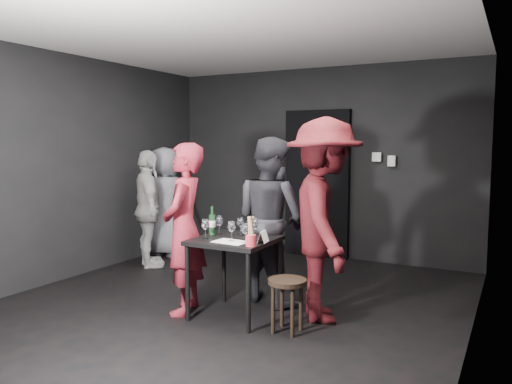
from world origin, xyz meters
The scene contains 26 objects.
floor centered at (0.00, 0.00, 0.00)m, with size 4.50×5.00×0.02m, color black.
ceiling centered at (0.00, 0.00, 2.70)m, with size 4.50×5.00×0.02m, color silver.
wall_back centered at (0.00, 2.50, 1.35)m, with size 4.50×0.04×2.70m, color black.
wall_left centered at (-2.25, 0.00, 1.35)m, with size 0.04×5.00×2.70m, color black.
wall_right centered at (2.25, 0.00, 1.35)m, with size 0.04×5.00×2.70m, color black.
doorway centered at (0.00, 2.44, 1.05)m, with size 0.95×0.10×2.10m, color black.
wallbox_upper centered at (0.85, 2.45, 1.45)m, with size 0.12×0.06×0.12m, color #B7B7B2.
wallbox_lower centered at (1.05, 2.45, 1.40)m, with size 0.10×0.06×0.14m, color #B7B7B2.
hand_truck centered at (-0.70, 2.31, 0.21)m, with size 0.37×0.32×1.10m.
tasting_table centered at (0.22, -0.28, 0.65)m, with size 0.72×0.72×0.75m.
stool centered at (0.82, -0.42, 0.37)m, with size 0.34×0.34×0.47m.
server_red centered at (-0.27, -0.41, 0.90)m, with size 0.66×0.43×1.80m, color maroon.
woman_black centered at (0.30, 0.32, 0.97)m, with size 0.94×0.52×1.94m, color #26262B.
man_maroon centered at (0.98, 0.05, 1.17)m, with size 1.52×0.70×2.35m, color #440D12.
bystander_cream centered at (-1.74, 0.82, 0.80)m, with size 0.93×0.45×1.59m, color beige.
bystander_grey centered at (-1.96, 1.47, 0.83)m, with size 0.81×0.44×1.66m, color gray.
tasting_mat centered at (0.28, -0.44, 0.75)m, with size 0.31×0.21×0.00m, color white.
wine_glass_a centered at (-0.01, -0.43, 0.85)m, with size 0.08×0.08×0.21m, color white, non-canonical shape.
wine_glass_b centered at (-0.01, -0.19, 0.85)m, with size 0.08×0.08×0.20m, color white, non-canonical shape.
wine_glass_c centered at (0.19, -0.12, 0.84)m, with size 0.07×0.07×0.19m, color white, non-canonical shape.
wine_glass_d centered at (0.27, -0.41, 0.85)m, with size 0.08×0.08×0.20m, color white, non-canonical shape.
wine_glass_e centered at (0.41, -0.42, 0.84)m, with size 0.07×0.07×0.19m, color white, non-canonical shape.
wine_glass_f centered at (0.40, -0.22, 0.86)m, with size 0.08×0.08×0.21m, color white, non-canonical shape.
wine_bottle centered at (-0.07, -0.21, 0.86)m, with size 0.07×0.07×0.28m.
breadstick_cup centered at (0.52, -0.52, 0.88)m, with size 0.09×0.09×0.28m.
reserved_card centered at (0.53, -0.33, 0.80)m, with size 0.09×0.14×0.11m, color white, non-canonical shape.
Camera 1 is at (2.55, -4.26, 1.65)m, focal length 35.00 mm.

